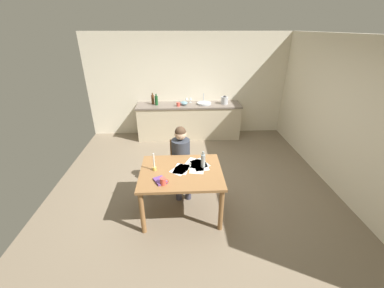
# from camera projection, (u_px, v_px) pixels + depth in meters

# --- Properties ---
(ground_plane) EXTENTS (5.20, 5.20, 0.04)m
(ground_plane) POSITION_uv_depth(u_px,v_px,m) (194.00, 186.00, 4.55)
(ground_plane) COLOR #7A6B56
(wall_back) EXTENTS (5.20, 0.12, 2.60)m
(wall_back) POSITION_uv_depth(u_px,v_px,m) (188.00, 86.00, 6.29)
(wall_back) COLOR silver
(wall_back) RESTS_ON ground
(wall_right) EXTENTS (0.12, 5.20, 2.60)m
(wall_right) POSITION_uv_depth(u_px,v_px,m) (346.00, 118.00, 4.08)
(wall_right) COLOR silver
(wall_right) RESTS_ON ground
(kitchen_counter) EXTENTS (2.67, 0.64, 0.90)m
(kitchen_counter) POSITION_uv_depth(u_px,v_px,m) (189.00, 121.00, 6.35)
(kitchen_counter) COLOR beige
(kitchen_counter) RESTS_ON ground
(dining_table) EXTENTS (1.23, 1.00, 0.75)m
(dining_table) POSITION_uv_depth(u_px,v_px,m) (181.00, 177.00, 3.64)
(dining_table) COLOR olive
(dining_table) RESTS_ON ground
(chair_at_table) EXTENTS (0.43, 0.43, 0.87)m
(chair_at_table) POSITION_uv_depth(u_px,v_px,m) (181.00, 161.00, 4.37)
(chair_at_table) COLOR olive
(chair_at_table) RESTS_ON ground
(person_seated) EXTENTS (0.35, 0.61, 1.19)m
(person_seated) POSITION_uv_depth(u_px,v_px,m) (181.00, 156.00, 4.16)
(person_seated) COLOR #333842
(person_seated) RESTS_ON ground
(coffee_mug) EXTENTS (0.12, 0.08, 0.10)m
(coffee_mug) POSITION_uv_depth(u_px,v_px,m) (163.00, 181.00, 3.27)
(coffee_mug) COLOR #D84C3F
(coffee_mug) RESTS_ON dining_table
(candlestick) EXTENTS (0.06, 0.06, 0.28)m
(candlestick) POSITION_uv_depth(u_px,v_px,m) (154.00, 166.00, 3.59)
(candlestick) COLOR gold
(candlestick) RESTS_ON dining_table
(book_magazine) EXTENTS (0.22, 0.24, 0.03)m
(book_magazine) POSITION_uv_depth(u_px,v_px,m) (160.00, 181.00, 3.35)
(book_magazine) COLOR #683D89
(book_magazine) RESTS_ON dining_table
(paper_letter) EXTENTS (0.33, 0.36, 0.00)m
(paper_letter) POSITION_uv_depth(u_px,v_px,m) (200.00, 164.00, 3.79)
(paper_letter) COLOR white
(paper_letter) RESTS_ON dining_table
(paper_bill) EXTENTS (0.35, 0.36, 0.00)m
(paper_bill) POSITION_uv_depth(u_px,v_px,m) (180.00, 169.00, 3.63)
(paper_bill) COLOR white
(paper_bill) RESTS_ON dining_table
(paper_envelope) EXTENTS (0.32, 0.36, 0.00)m
(paper_envelope) POSITION_uv_depth(u_px,v_px,m) (193.00, 163.00, 3.81)
(paper_envelope) COLOR white
(paper_envelope) RESTS_ON dining_table
(paper_receipt) EXTENTS (0.25, 0.32, 0.00)m
(paper_receipt) POSITION_uv_depth(u_px,v_px,m) (201.00, 166.00, 3.73)
(paper_receipt) COLOR white
(paper_receipt) RESTS_ON dining_table
(paper_notice) EXTENTS (0.28, 0.34, 0.00)m
(paper_notice) POSITION_uv_depth(u_px,v_px,m) (181.00, 169.00, 3.65)
(paper_notice) COLOR white
(paper_notice) RESTS_ON dining_table
(paper_flyer) EXTENTS (0.26, 0.33, 0.00)m
(paper_flyer) POSITION_uv_depth(u_px,v_px,m) (197.00, 168.00, 3.66)
(paper_flyer) COLOR white
(paper_flyer) RESTS_ON dining_table
(wine_bottle_on_table) EXTENTS (0.07, 0.07, 0.26)m
(wine_bottle_on_table) POSITION_uv_depth(u_px,v_px,m) (203.00, 161.00, 3.65)
(wine_bottle_on_table) COLOR #8C999E
(wine_bottle_on_table) RESTS_ON dining_table
(sink_unit) EXTENTS (0.36, 0.36, 0.24)m
(sink_unit) POSITION_uv_depth(u_px,v_px,m) (204.00, 103.00, 6.16)
(sink_unit) COLOR #B2B7BC
(sink_unit) RESTS_ON kitchen_counter
(bottle_oil) EXTENTS (0.07, 0.07, 0.28)m
(bottle_oil) POSITION_uv_depth(u_px,v_px,m) (153.00, 99.00, 6.13)
(bottle_oil) COLOR #593319
(bottle_oil) RESTS_ON kitchen_counter
(bottle_vinegar) EXTENTS (0.08, 0.08, 0.28)m
(bottle_vinegar) POSITION_uv_depth(u_px,v_px,m) (156.00, 100.00, 6.04)
(bottle_vinegar) COLOR #194C23
(bottle_vinegar) RESTS_ON kitchen_counter
(mixing_bowl) EXTENTS (0.20, 0.20, 0.09)m
(mixing_bowl) POSITION_uv_depth(u_px,v_px,m) (184.00, 103.00, 6.09)
(mixing_bowl) COLOR #668C99
(mixing_bowl) RESTS_ON kitchen_counter
(stovetop_kettle) EXTENTS (0.18, 0.18, 0.22)m
(stovetop_kettle) POSITION_uv_depth(u_px,v_px,m) (225.00, 100.00, 6.15)
(stovetop_kettle) COLOR #B7BABF
(stovetop_kettle) RESTS_ON kitchen_counter
(wine_glass_near_sink) EXTENTS (0.07, 0.07, 0.15)m
(wine_glass_near_sink) POSITION_uv_depth(u_px,v_px,m) (191.00, 99.00, 6.24)
(wine_glass_near_sink) COLOR silver
(wine_glass_near_sink) RESTS_ON kitchen_counter
(wine_glass_by_kettle) EXTENTS (0.07, 0.07, 0.15)m
(wine_glass_by_kettle) POSITION_uv_depth(u_px,v_px,m) (187.00, 99.00, 6.23)
(wine_glass_by_kettle) COLOR silver
(wine_glass_by_kettle) RESTS_ON kitchen_counter
(teacup_on_counter) EXTENTS (0.12, 0.08, 0.09)m
(teacup_on_counter) POSITION_uv_depth(u_px,v_px,m) (178.00, 104.00, 5.98)
(teacup_on_counter) COLOR #D84C3F
(teacup_on_counter) RESTS_ON kitchen_counter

